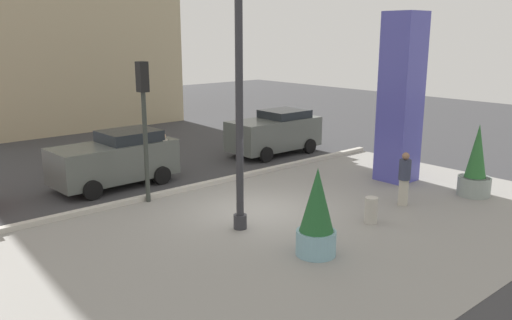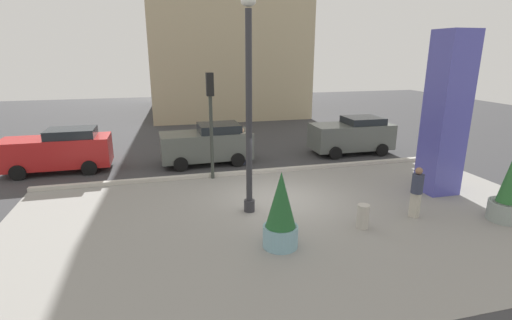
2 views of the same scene
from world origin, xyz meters
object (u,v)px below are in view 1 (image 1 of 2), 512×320
at_px(art_pillar_blue, 401,99).
at_px(pedestrian_by_curb, 163,154).
at_px(lamp_post, 239,110).
at_px(concrete_bollard, 371,210).
at_px(car_intersection, 116,159).
at_px(potted_plant_mid_plaza, 476,168).
at_px(potted_plant_by_pillar, 317,216).
at_px(pedestrian_on_sidewalk, 404,176).
at_px(car_passing_lane, 275,132).
at_px(traffic_light_far_side, 144,108).

bearing_deg(art_pillar_blue, pedestrian_by_curb, 140.02).
height_order(lamp_post, concrete_bollard, lamp_post).
relative_size(concrete_bollard, car_intersection, 0.18).
height_order(potted_plant_mid_plaza, potted_plant_by_pillar, potted_plant_mid_plaza).
relative_size(lamp_post, potted_plant_mid_plaza, 2.82).
bearing_deg(potted_plant_by_pillar, pedestrian_on_sidewalk, 9.17).
bearing_deg(car_passing_lane, car_intersection, -179.85).
xyz_separation_m(lamp_post, pedestrian_by_curb, (0.94, 5.42, -2.26)).
bearing_deg(pedestrian_by_curb, potted_plant_mid_plaza, -50.46).
relative_size(lamp_post, pedestrian_by_curb, 3.79).
distance_m(potted_plant_mid_plaza, car_intersection, 11.96).
bearing_deg(art_pillar_blue, traffic_light_far_side, 155.61).
distance_m(lamp_post, concrete_bollard, 4.64).
distance_m(lamp_post, art_pillar_blue, 7.33).
xyz_separation_m(traffic_light_far_side, car_passing_lane, (7.63, 2.33, -1.99)).
distance_m(lamp_post, car_passing_lane, 9.47).
relative_size(lamp_post, potted_plant_by_pillar, 3.09).
xyz_separation_m(art_pillar_blue, potted_plant_mid_plaza, (0.31, -2.76, -2.01)).
bearing_deg(pedestrian_by_curb, traffic_light_far_side, -133.58).
xyz_separation_m(traffic_light_far_side, car_intersection, (0.11, 2.31, -2.00)).
relative_size(traffic_light_far_side, pedestrian_by_curb, 2.47).
height_order(potted_plant_by_pillar, car_passing_lane, potted_plant_by_pillar).
bearing_deg(concrete_bollard, car_passing_lane, 64.13).
distance_m(car_passing_lane, pedestrian_on_sidewalk, 8.02).
xyz_separation_m(art_pillar_blue, car_passing_lane, (-0.38, 5.97, -1.98)).
height_order(concrete_bollard, pedestrian_on_sidewalk, pedestrian_on_sidewalk).
bearing_deg(traffic_light_far_side, pedestrian_by_curb, 46.42).
xyz_separation_m(lamp_post, traffic_light_far_side, (-0.69, 3.70, -0.29)).
relative_size(traffic_light_far_side, pedestrian_on_sidewalk, 2.61).
bearing_deg(car_intersection, pedestrian_by_curb, -21.51).
relative_size(potted_plant_by_pillar, car_passing_lane, 0.52).
bearing_deg(potted_plant_mid_plaza, art_pillar_blue, 96.44).
relative_size(potted_plant_mid_plaza, car_passing_lane, 0.57).
xyz_separation_m(lamp_post, pedestrian_on_sidewalk, (5.03, -1.75, -2.32)).
height_order(art_pillar_blue, traffic_light_far_side, art_pillar_blue).
bearing_deg(pedestrian_by_curb, lamp_post, -99.86).
bearing_deg(pedestrian_on_sidewalk, art_pillar_blue, 38.49).
distance_m(traffic_light_far_side, car_passing_lane, 8.22).
bearing_deg(pedestrian_by_curb, pedestrian_on_sidewalk, -60.33).
bearing_deg(concrete_bollard, car_intersection, 113.95).
relative_size(potted_plant_by_pillar, pedestrian_by_curb, 1.22).
xyz_separation_m(car_passing_lane, pedestrian_by_curb, (-5.99, -0.62, 0.02)).
bearing_deg(traffic_light_far_side, concrete_bollard, -57.30).
distance_m(potted_plant_by_pillar, car_passing_lane, 10.85).
bearing_deg(art_pillar_blue, concrete_bollard, -153.69).
distance_m(potted_plant_by_pillar, traffic_light_far_side, 6.59).
distance_m(potted_plant_mid_plaza, car_passing_lane, 8.75).
height_order(lamp_post, pedestrian_by_curb, lamp_post).
bearing_deg(pedestrian_on_sidewalk, traffic_light_far_side, 136.35).
bearing_deg(pedestrian_on_sidewalk, potted_plant_mid_plaza, -19.73).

